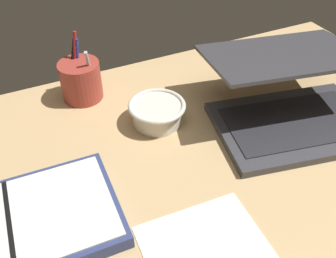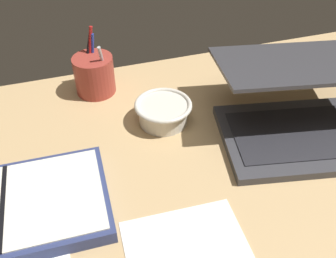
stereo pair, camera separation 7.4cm
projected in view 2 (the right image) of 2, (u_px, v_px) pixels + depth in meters
desk_top at (199, 198)px, 71.16cm from camera, size 140.00×100.00×2.00cm
laptop at (301, 110)px, 81.63cm from camera, size 40.84×39.54×15.52cm
bowl at (165, 111)px, 85.36cm from camera, size 13.11×13.11×5.27cm
pen_cup at (94, 74)px, 93.52cm from camera, size 9.94×9.94×16.42cm
planner at (5, 211)px, 65.84cm from camera, size 37.00×22.63×3.22cm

